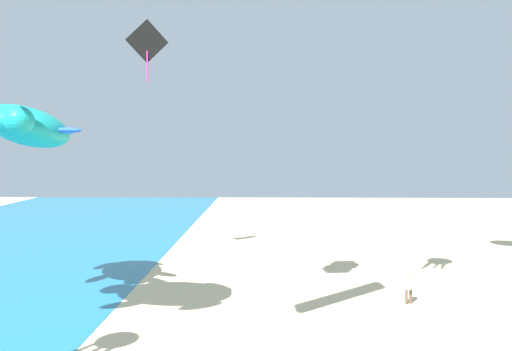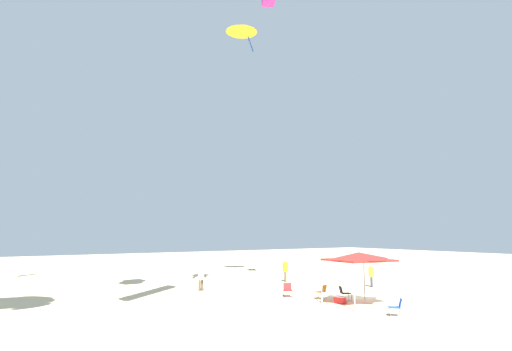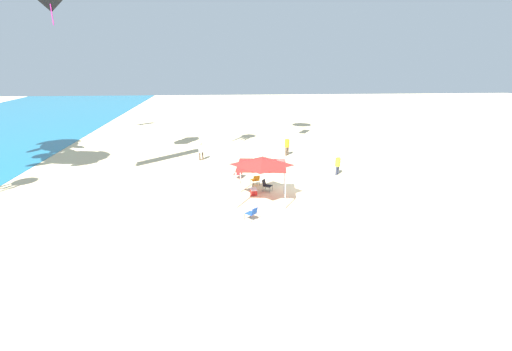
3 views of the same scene
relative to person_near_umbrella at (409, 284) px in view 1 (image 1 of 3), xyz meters
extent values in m
cylinder|color=brown|center=(0.07, -0.13, -0.59)|extent=(0.15, 0.15, 0.75)
cylinder|color=brown|center=(-0.07, 0.13, -0.59)|extent=(0.15, 0.15, 0.75)
cylinder|color=white|center=(0.00, 0.00, 0.11)|extent=(0.39, 0.39, 0.65)
sphere|color=tan|center=(0.00, 0.00, 0.55)|extent=(0.24, 0.24, 0.24)
ellipsoid|color=teal|center=(0.35, 18.72, 7.71)|extent=(6.34, 5.83, 2.93)
sphere|color=teal|center=(-2.41, 17.82, 7.85)|extent=(1.30, 1.30, 1.30)
ellipsoid|color=blue|center=(-0.45, 16.48, 7.49)|extent=(1.76, 2.15, 0.29)
ellipsoid|color=blue|center=(2.45, 17.88, 7.49)|extent=(1.76, 2.15, 0.29)
ellipsoid|color=blue|center=(1.55, 20.64, 7.49)|extent=(2.19, 1.51, 0.29)
cube|color=black|center=(7.85, 14.44, 13.30)|extent=(1.12, 2.51, 2.71)
cylinder|color=#E02D9E|center=(7.85, 14.44, 11.74)|extent=(0.10, 0.10, 1.92)
camera|label=1|loc=(-25.41, 6.94, 6.77)|focal=36.95mm
camera|label=2|loc=(-26.53, 12.93, 2.97)|focal=29.92mm
camera|label=3|loc=(-32.67, -2.92, 8.44)|focal=26.23mm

